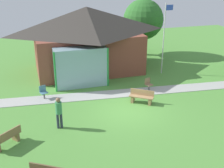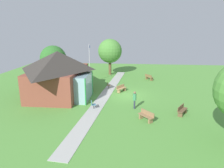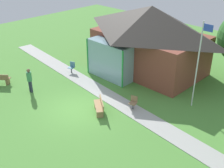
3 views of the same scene
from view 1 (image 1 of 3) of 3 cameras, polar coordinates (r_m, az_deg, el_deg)
ground_plane at (r=17.29m, az=2.91°, el=-5.25°), size 44.00×44.00×0.00m
pavilion at (r=23.22m, az=-4.95°, el=8.90°), size 9.14×6.90×5.11m
footpath at (r=19.44m, az=0.42°, el=-1.96°), size 25.63×3.70×0.03m
flagpole at (r=22.80m, az=10.23°, el=9.31°), size 0.64×0.08×5.48m
bench_rear_near_path at (r=18.14m, az=5.84°, el=-2.57°), size 1.47×1.23×0.84m
bench_mid_left at (r=14.78m, az=-20.00°, el=-10.04°), size 1.42×1.31×0.84m
patio_chair_lawn_spare at (r=20.04m, az=7.18°, el=-0.13°), size 0.54×0.54×0.86m
patio_chair_west at (r=19.15m, az=-13.31°, el=-1.66°), size 0.56×0.56×0.86m
visitor_strolling_lawn at (r=15.31m, az=-10.42°, el=-5.14°), size 0.34×0.34×1.74m
tree_behind_pavilion_right at (r=27.72m, az=6.18°, el=12.46°), size 3.73×3.73×5.25m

